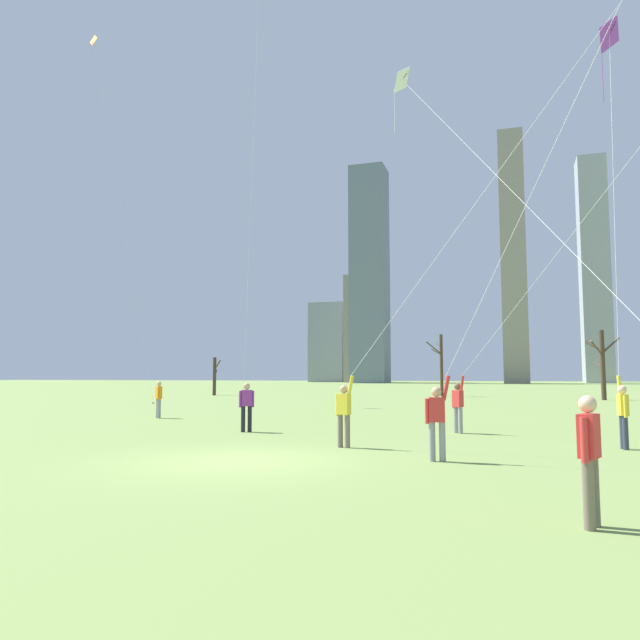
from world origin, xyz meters
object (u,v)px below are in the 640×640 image
at_px(bystander_watching_nearby, 159,397).
at_px(bare_tree_leftmost, 441,363).
at_px(distant_kite_high_overhead_orange, 99,73).
at_px(kite_flyer_far_back_yellow, 390,344).
at_px(bare_tree_right_of_center, 215,375).
at_px(kite_flyer_foreground_left_white, 565,267).
at_px(bystander_strolling_midfield, 590,453).
at_px(kite_flyer_foreground_right_green, 489,361).
at_px(bystander_far_off_by_trees, 247,405).
at_px(kite_flyer_midfield_center_purple, 619,315).
at_px(bare_tree_rightmost, 602,362).
at_px(kite_flyer_midfield_left_pink, 509,260).

relative_size(bystander_watching_nearby, bare_tree_leftmost, 0.29).
bearing_deg(distant_kite_high_overhead_orange, kite_flyer_far_back_yellow, -38.43).
relative_size(bare_tree_leftmost, bare_tree_right_of_center, 1.56).
relative_size(kite_flyer_foreground_left_white, kite_flyer_far_back_yellow, 1.00).
bearing_deg(bystander_strolling_midfield, distant_kite_high_overhead_orange, 137.03).
bearing_deg(kite_flyer_foreground_right_green, bystander_far_off_by_trees, -173.76).
relative_size(kite_flyer_far_back_yellow, bare_tree_leftmost, 2.85).
bearing_deg(bystander_far_off_by_trees, kite_flyer_foreground_right_green, 6.24).
relative_size(kite_flyer_midfield_center_purple, kite_flyer_far_back_yellow, 0.88).
bearing_deg(kite_flyer_far_back_yellow, bystander_watching_nearby, 146.33).
relative_size(bystander_strolling_midfield, bare_tree_right_of_center, 0.45).
bearing_deg(kite_flyer_foreground_left_white, bystander_strolling_midfield, -92.93).
xyz_separation_m(bystander_watching_nearby, bare_tree_rightmost, (21.59, 27.53, 1.98)).
distance_m(bystander_strolling_midfield, bare_tree_leftmost, 47.56).
bearing_deg(bare_tree_leftmost, kite_flyer_midfield_left_pink, -81.77).
relative_size(kite_flyer_foreground_left_white, kite_flyer_midfield_left_pink, 0.85).
relative_size(kite_flyer_foreground_left_white, distant_kite_high_overhead_orange, 0.58).
distance_m(kite_flyer_midfield_left_pink, bare_tree_right_of_center, 46.54).
relative_size(bystander_strolling_midfield, bystander_watching_nearby, 1.00).
bearing_deg(kite_flyer_midfield_left_pink, bare_tree_right_of_center, 125.24).
height_order(distant_kite_high_overhead_orange, bare_tree_rightmost, distant_kite_high_overhead_orange).
relative_size(kite_flyer_midfield_center_purple, kite_flyer_foreground_right_green, 1.44).
distance_m(kite_flyer_midfield_left_pink, bare_tree_rightmost, 37.95).
height_order(bystander_far_off_by_trees, bare_tree_right_of_center, bare_tree_right_of_center).
bearing_deg(kite_flyer_foreground_left_white, bystander_watching_nearby, 150.32).
height_order(kite_flyer_far_back_yellow, bystander_strolling_midfield, kite_flyer_far_back_yellow).
xyz_separation_m(kite_flyer_midfield_left_pink, kite_flyer_far_back_yellow, (-2.98, 1.87, -1.68)).
xyz_separation_m(kite_flyer_midfield_left_pink, kite_flyer_midfield_center_purple, (2.84, 4.51, -0.85)).
bearing_deg(kite_flyer_midfield_left_pink, kite_flyer_foreground_left_white, 29.08).
xyz_separation_m(kite_flyer_midfield_center_purple, bystander_strolling_midfield, (-1.97, -9.74, -2.60)).
height_order(bystander_strolling_midfield, distant_kite_high_overhead_orange, distant_kite_high_overhead_orange).
bearing_deg(bystander_far_off_by_trees, kite_flyer_midfield_center_purple, -2.61).
relative_size(kite_flyer_far_back_yellow, distant_kite_high_overhead_orange, 0.58).
xyz_separation_m(kite_flyer_foreground_right_green, bare_tree_rightmost, (7.38, 31.44, 0.56)).
height_order(kite_flyer_midfield_left_pink, bystander_strolling_midfield, kite_flyer_midfield_left_pink).
relative_size(kite_flyer_midfield_left_pink, bystander_watching_nearby, 11.55).
xyz_separation_m(kite_flyer_foreground_right_green, bystander_far_off_by_trees, (-7.81, -0.85, -1.42)).
xyz_separation_m(kite_flyer_midfield_center_purple, bare_tree_rightmost, (3.90, 32.80, -0.62)).
xyz_separation_m(kite_flyer_far_back_yellow, bare_tree_leftmost, (-3.06, 39.90, 0.29)).
relative_size(bare_tree_rightmost, bare_tree_right_of_center, 1.50).
bearing_deg(bystander_watching_nearby, bare_tree_rightmost, 51.89).
bearing_deg(kite_flyer_midfield_center_purple, kite_flyer_foreground_left_white, -113.35).
distance_m(bare_tree_leftmost, bare_tree_rightmost, 13.53).
height_order(kite_flyer_foreground_left_white, bystander_far_off_by_trees, kite_flyer_foreground_left_white).
height_order(kite_flyer_midfield_center_purple, kite_flyer_foreground_right_green, kite_flyer_midfield_center_purple).
bearing_deg(kite_flyer_midfield_left_pink, distant_kite_high_overhead_orange, 142.18).
xyz_separation_m(kite_flyer_foreground_left_white, kite_flyer_midfield_left_pink, (-1.17, -0.65, 0.10)).
bearing_deg(bare_tree_rightmost, kite_flyer_foreground_left_white, -98.63).
distance_m(bystander_far_off_by_trees, bystander_watching_nearby, 7.98).
distance_m(kite_flyer_midfield_left_pink, kite_flyer_midfield_center_purple, 5.40).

